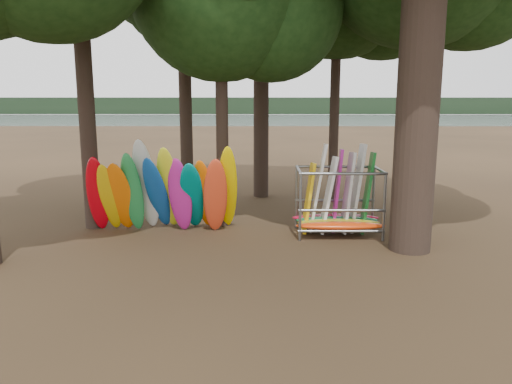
{
  "coord_description": "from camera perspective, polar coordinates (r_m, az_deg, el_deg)",
  "views": [
    {
      "loc": [
        -0.15,
        -13.86,
        4.36
      ],
      "look_at": [
        -0.23,
        1.5,
        1.4
      ],
      "focal_mm": 35.0,
      "sensor_mm": 36.0,
      "label": 1
    }
  ],
  "objects": [
    {
      "name": "ground",
      "position": [
        14.53,
        0.88,
        -6.55
      ],
      "size": [
        120.0,
        120.0,
        0.0
      ],
      "primitive_type": "plane",
      "color": "#47331E",
      "rests_on": "ground"
    },
    {
      "name": "kayak_row",
      "position": [
        16.3,
        -10.51,
        -0.1
      ],
      "size": [
        4.95,
        2.05,
        3.19
      ],
      "color": "#C4030E",
      "rests_on": "ground"
    },
    {
      "name": "far_shore",
      "position": [
        123.89,
        0.38,
        9.83
      ],
      "size": [
        160.0,
        4.0,
        4.0
      ],
      "primitive_type": "cube",
      "color": "black",
      "rests_on": "ground"
    },
    {
      "name": "storage_rack",
      "position": [
        16.08,
        9.39,
        -1.3
      ],
      "size": [
        2.87,
        1.58,
        2.9
      ],
      "color": "slate",
      "rests_on": "ground"
    },
    {
      "name": "lake",
      "position": [
        73.99,
        0.42,
        7.54
      ],
      "size": [
        160.0,
        160.0,
        0.0
      ],
      "primitive_type": "plane",
      "color": "gray",
      "rests_on": "ground"
    }
  ]
}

